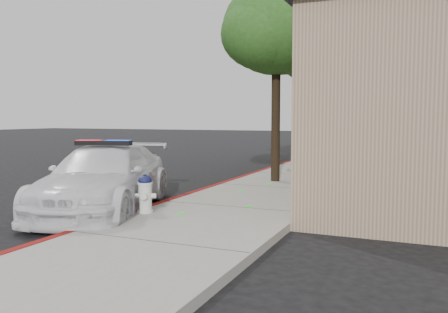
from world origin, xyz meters
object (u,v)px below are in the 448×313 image
Objects in this scene: street_tree_mid at (302,34)px; street_tree_far at (319,56)px; street_tree_near at (277,33)px; police_car at (104,178)px; fire_hydrant at (145,194)px.

street_tree_far is (-0.07, 3.57, -0.40)m from street_tree_mid.
street_tree_near is 8.70m from street_tree_far.
street_tree_mid is at bearing 96.09° from street_tree_near.
street_tree_mid reaches higher than street_tree_near.
street_tree_near is 0.92× the size of street_tree_far.
street_tree_near is (2.28, 5.02, 3.72)m from police_car.
street_tree_far reaches higher than fire_hydrant.
street_tree_mid is 1.08× the size of street_tree_far.
fire_hydrant is 14.74m from street_tree_far.
street_tree_far is at bearing 91.09° from street_tree_mid.
street_tree_mid reaches higher than street_tree_far.
police_car is at bearing -99.74° from street_tree_mid.
street_tree_mid is (-0.54, 5.09, 0.81)m from street_tree_near.
street_tree_near reaches higher than fire_hydrant.
police_car is at bearing -96.95° from street_tree_far.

